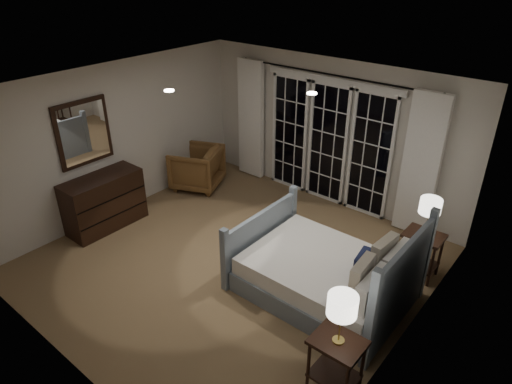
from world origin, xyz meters
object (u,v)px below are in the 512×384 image
Objects in this scene: bed at (327,275)px; lamp_left at (342,306)px; dresser at (104,202)px; nightstand_left at (336,358)px; armchair at (197,167)px; nightstand_right at (422,248)px; lamp_right at (430,207)px.

bed is 1.65m from lamp_left.
lamp_left is at bearing -4.78° from dresser.
lamp_left is (-0.00, 0.00, 0.67)m from nightstand_left.
armchair is at bearing 152.27° from lamp_left.
dresser is (-4.41, -1.99, 0.01)m from nightstand_right.
lamp_right is at bearing 24.29° from dresser.
lamp_left is at bearing 165.96° from nightstand_left.
lamp_left is (0.83, -1.19, 0.79)m from bed.
nightstand_right is 4.83m from dresser.
bed is 3.69m from armchair.
dresser is at bearing -155.71° from lamp_right.
nightstand_right is 4.28m from armchair.
nightstand_left is 0.67m from lamp_left.
lamp_left reaches higher than nightstand_right.
dresser reaches higher than nightstand_right.
lamp_right is (-0.07, 2.36, 0.65)m from nightstand_left.
nightstand_left is 0.53× the size of dresser.
armchair is 0.69× the size of dresser.
lamp_right is at bearing 26.57° from nightstand_right.
lamp_left is 2.36m from lamp_right.
nightstand_left is 2.36m from nightstand_right.
bed is 2.43× the size of armchair.
lamp_left reaches higher than bed.
nightstand_right is at bearing 91.74° from lamp_left.
bed reaches higher than nightstand_left.
lamp_left is at bearing 38.35° from armchair.
armchair reaches higher than nightstand_right.
armchair is at bearing 152.27° from nightstand_left.
lamp_left is (0.07, -2.36, 0.67)m from nightstand_right.
nightstand_left is at bearing -55.17° from bed.
dresser reaches higher than armchair.
nightstand_right is 1.17× the size of lamp_left.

